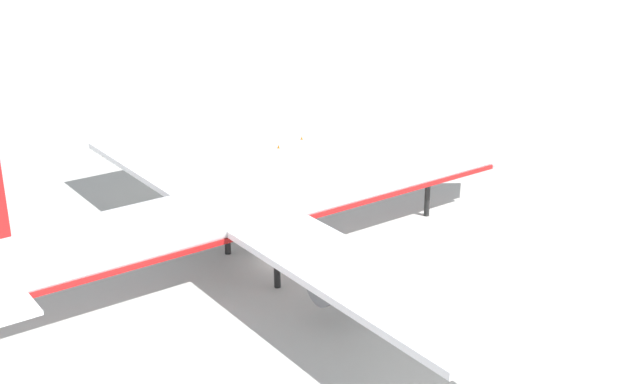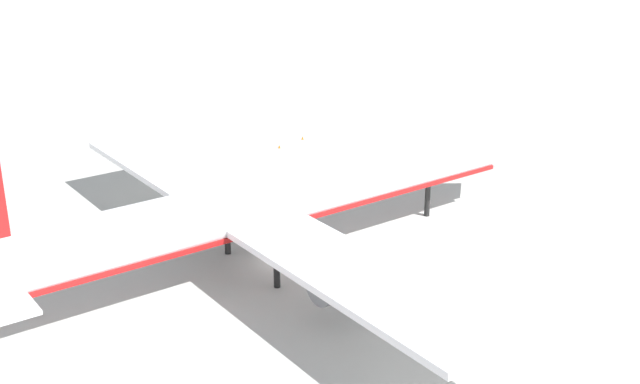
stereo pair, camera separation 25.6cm
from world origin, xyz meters
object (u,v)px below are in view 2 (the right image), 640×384
Objects in this scene: airliner at (264,205)px; traffic_cone_0 at (303,138)px; traffic_cone_1 at (279,147)px; traffic_cone_3 at (104,155)px.

traffic_cone_0 is at bearing 30.59° from airliner.
traffic_cone_1 is 1.00× the size of traffic_cone_3.
airliner reaches higher than traffic_cone_3.
traffic_cone_0 is 1.00× the size of traffic_cone_3.
traffic_cone_3 is at bearing 140.97° from traffic_cone_0.
airliner is at bearing -149.41° from traffic_cone_0.
airliner is 134.40× the size of traffic_cone_1.
airliner is 43.26m from traffic_cone_1.
airliner is 47.74m from traffic_cone_3.
traffic_cone_1 and traffic_cone_3 have the same top height.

